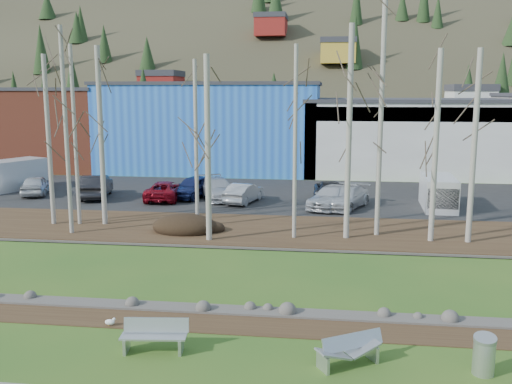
# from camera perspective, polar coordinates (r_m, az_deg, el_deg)

# --- Properties ---
(ground) EXTENTS (200.00, 200.00, 0.00)m
(ground) POSITION_cam_1_polar(r_m,az_deg,el_deg) (17.76, -10.63, -15.10)
(ground) COLOR #2D561B
(ground) RESTS_ON ground
(dirt_strip) EXTENTS (80.00, 1.80, 0.03)m
(dirt_strip) POSITION_cam_1_polar(r_m,az_deg,el_deg) (19.58, -8.70, -12.52)
(dirt_strip) COLOR #382616
(dirt_strip) RESTS_ON ground
(near_bank_rocks) EXTENTS (80.00, 0.80, 0.50)m
(near_bank_rocks) POSITION_cam_1_polar(r_m,az_deg,el_deg) (20.48, -7.91, -11.51)
(near_bank_rocks) COLOR #47423D
(near_bank_rocks) RESTS_ON ground
(river) EXTENTS (80.00, 8.00, 0.90)m
(river) POSITION_cam_1_polar(r_m,az_deg,el_deg) (24.22, -5.34, -8.01)
(river) COLOR #112132
(river) RESTS_ON ground
(far_bank_rocks) EXTENTS (80.00, 0.80, 0.46)m
(far_bank_rocks) POSITION_cam_1_polar(r_m,az_deg,el_deg) (28.06, -3.49, -5.44)
(far_bank_rocks) COLOR #47423D
(far_bank_rocks) RESTS_ON ground
(far_bank) EXTENTS (80.00, 7.00, 0.15)m
(far_bank) POSITION_cam_1_polar(r_m,az_deg,el_deg) (31.08, -2.37, -3.75)
(far_bank) COLOR #382616
(far_bank) RESTS_ON ground
(parking_lot) EXTENTS (80.00, 14.00, 0.14)m
(parking_lot) POSITION_cam_1_polar(r_m,az_deg,el_deg) (41.24, 0.11, -0.29)
(parking_lot) COLOR black
(parking_lot) RESTS_ON ground
(building_brick) EXTENTS (16.32, 12.24, 7.80)m
(building_brick) POSITION_cam_1_polar(r_m,az_deg,el_deg) (61.69, -20.92, 6.09)
(building_brick) COLOR #9C452D
(building_brick) RESTS_ON ground
(building_blue) EXTENTS (20.40, 12.24, 8.30)m
(building_blue) POSITION_cam_1_polar(r_m,az_deg,el_deg) (55.48, -4.22, 6.60)
(building_blue) COLOR blue
(building_blue) RESTS_ON ground
(building_white) EXTENTS (18.36, 12.24, 6.80)m
(building_white) POSITION_cam_1_polar(r_m,az_deg,el_deg) (54.80, 14.64, 5.48)
(building_white) COLOR #BAB9B5
(building_white) RESTS_ON ground
(hillside) EXTENTS (160.00, 72.00, 35.00)m
(hillside) POSITION_cam_1_polar(r_m,az_deg,el_deg) (99.87, 4.61, 15.80)
(hillside) COLOR #322F1E
(hillside) RESTS_ON ground
(bench_intact) EXTENTS (1.96, 0.77, 0.96)m
(bench_intact) POSITION_cam_1_polar(r_m,az_deg,el_deg) (17.36, -10.12, -13.95)
(bench_intact) COLOR silver
(bench_intact) RESTS_ON ground
(bench_damaged) EXTENTS (1.93, 1.50, 0.84)m
(bench_damaged) POSITION_cam_1_polar(r_m,az_deg,el_deg) (16.58, 9.32, -15.32)
(bench_damaged) COLOR silver
(bench_damaged) RESTS_ON ground
(litter_bin) EXTENTS (0.71, 0.71, 0.99)m
(litter_bin) POSITION_cam_1_polar(r_m,az_deg,el_deg) (16.99, 21.83, -15.04)
(litter_bin) COLOR silver
(litter_bin) RESTS_ON ground
(seagull) EXTENTS (0.38, 0.20, 0.28)m
(seagull) POSITION_cam_1_polar(r_m,az_deg,el_deg) (19.43, -14.38, -12.47)
(seagull) COLOR gold
(seagull) RESTS_ON ground
(dirt_mound) EXTENTS (3.46, 2.44, 0.68)m
(dirt_mound) POSITION_cam_1_polar(r_m,az_deg,el_deg) (30.50, -7.14, -3.29)
(dirt_mound) COLOR black
(dirt_mound) RESTS_ON far_bank
(birch_0) EXTENTS (0.25, 0.25, 9.30)m
(birch_0) POSITION_cam_1_polar(r_m,az_deg,el_deg) (33.33, -20.01, 4.83)
(birch_0) COLOR #B4B1A2
(birch_0) RESTS_ON far_bank
(birch_1) EXTENTS (0.20, 0.20, 9.82)m
(birch_1) POSITION_cam_1_polar(r_m,az_deg,el_deg) (32.80, -17.64, 5.35)
(birch_1) COLOR #B4B1A2
(birch_1) RESTS_ON far_bank
(birch_2) EXTENTS (0.28, 0.28, 9.74)m
(birch_2) POSITION_cam_1_polar(r_m,az_deg,el_deg) (32.43, -15.23, 5.35)
(birch_2) COLOR #B4B1A2
(birch_2) RESTS_ON far_bank
(birch_3) EXTENTS (0.22, 0.22, 10.57)m
(birch_3) POSITION_cam_1_polar(r_m,az_deg,el_deg) (30.78, -18.46, 5.72)
(birch_3) COLOR #B4B1A2
(birch_3) RESTS_ON far_bank
(birch_4) EXTENTS (0.29, 0.29, 9.09)m
(birch_4) POSITION_cam_1_polar(r_m,az_deg,el_deg) (27.96, -4.84, 4.29)
(birch_4) COLOR #B4B1A2
(birch_4) RESTS_ON far_bank
(birch_5) EXTENTS (0.21, 0.21, 9.00)m
(birch_5) POSITION_cam_1_polar(r_m,az_deg,el_deg) (30.92, -6.01, 4.74)
(birch_5) COLOR #B4B1A2
(birch_5) RESTS_ON far_bank
(birch_6) EXTENTS (0.20, 0.20, 9.58)m
(birch_6) POSITION_cam_1_polar(r_m,az_deg,el_deg) (28.34, 3.93, 4.88)
(birch_6) COLOR #B4B1A2
(birch_6) RESTS_ON far_bank
(birch_7) EXTENTS (0.28, 0.28, 10.54)m
(birch_7) POSITION_cam_1_polar(r_m,az_deg,el_deg) (28.53, 9.28, 5.77)
(birch_7) COLOR #B4B1A2
(birch_7) RESTS_ON far_bank
(birch_8) EXTENTS (0.27, 0.27, 9.34)m
(birch_8) POSITION_cam_1_polar(r_m,az_deg,el_deg) (28.98, 17.52, 4.31)
(birch_8) COLOR #B4B1A2
(birch_8) RESTS_ON far_bank
(birch_9) EXTENTS (0.25, 0.25, 11.91)m
(birch_9) POSITION_cam_1_polar(r_m,az_deg,el_deg) (29.41, 12.37, 7.13)
(birch_9) COLOR #B4B1A2
(birch_9) RESTS_ON far_bank
(birch_10) EXTENTS (0.27, 0.27, 9.34)m
(birch_10) POSITION_cam_1_polar(r_m,az_deg,el_deg) (29.34, 20.97, 4.17)
(birch_10) COLOR #B4B1A2
(birch_10) RESTS_ON far_bank
(car_0) EXTENTS (2.83, 4.43, 1.40)m
(car_0) POSITION_cam_1_polar(r_m,az_deg,el_deg) (43.80, -21.13, 0.66)
(car_0) COLOR silver
(car_0) RESTS_ON parking_lot
(car_1) EXTENTS (2.77, 5.12, 1.60)m
(car_1) POSITION_cam_1_polar(r_m,az_deg,el_deg) (41.29, -15.73, 0.56)
(car_1) COLOR black
(car_1) RESTS_ON parking_lot
(car_2) EXTENTS (2.36, 4.73, 1.29)m
(car_2) POSITION_cam_1_polar(r_m,az_deg,el_deg) (39.46, -9.04, 0.16)
(car_2) COLOR maroon
(car_2) RESTS_ON parking_lot
(car_3) EXTENTS (3.97, 5.35, 1.44)m
(car_3) POSITION_cam_1_polar(r_m,az_deg,el_deg) (39.37, -3.92, 0.35)
(car_3) COLOR #AEB0B6
(car_3) RESTS_ON parking_lot
(car_4) EXTENTS (2.91, 4.71, 1.50)m
(car_4) POSITION_cam_1_polar(r_m,az_deg,el_deg) (40.03, -6.26, 0.52)
(car_4) COLOR navy
(car_4) RESTS_ON parking_lot
(car_5) EXTENTS (2.34, 4.23, 1.32)m
(car_5) POSITION_cam_1_polar(r_m,az_deg,el_deg) (37.94, -1.22, -0.09)
(car_5) COLOR #B3B3B5
(car_5) RESTS_ON parking_lot
(car_6) EXTENTS (2.28, 4.80, 1.32)m
(car_6) POSITION_cam_1_polar(r_m,az_deg,el_deg) (39.29, 7.42, 0.18)
(car_6) COLOR #2A2A2D
(car_6) RESTS_ON parking_lot
(car_7) EXTENTS (3.61, 5.09, 1.37)m
(car_7) POSITION_cam_1_polar(r_m,az_deg,el_deg) (36.65, 8.97, -0.54)
(car_7) COLOR silver
(car_7) RESTS_ON parking_lot
(car_8) EXTENTS (3.61, 5.09, 1.37)m
(car_8) POSITION_cam_1_polar(r_m,az_deg,el_deg) (36.64, 7.57, -0.50)
(car_8) COLOR silver
(car_8) RESTS_ON parking_lot
(van_white) EXTENTS (2.15, 4.68, 2.01)m
(van_white) POSITION_cam_1_polar(r_m,az_deg,el_deg) (37.79, 17.80, -0.09)
(van_white) COLOR white
(van_white) RESTS_ON parking_lot
(van_grey) EXTENTS (4.02, 5.55, 2.24)m
(van_grey) POSITION_cam_1_polar(r_m,az_deg,el_deg) (46.44, -23.56, 1.52)
(van_grey) COLOR silver
(van_grey) RESTS_ON parking_lot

